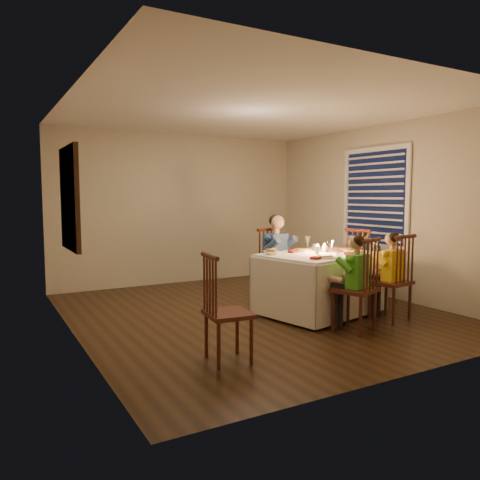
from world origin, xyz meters
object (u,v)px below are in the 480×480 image
child_teal (363,302)px  serving_bowl (271,253)px  chair_near_right (389,320)px  child_green (354,331)px  adult (277,303)px  chair_extra (228,361)px  child_yellow (389,320)px  chair_near_left (354,331)px  chair_end (363,302)px  chair_adult (277,303)px  dining_table (320,271)px

child_teal → serving_bowl: (-1.59, 0.01, 0.81)m
chair_near_right → child_green: 0.72m
chair_near_right → serving_bowl: serving_bowl is taller
child_green → adult: bearing=-110.7°
child_teal → chair_extra: bearing=99.2°
adult → serving_bowl: bearing=-145.6°
child_yellow → chair_near_right: bearing=180.0°
child_green → child_teal: (1.15, 1.03, 0.00)m
chair_near_left → child_yellow: (0.71, 0.14, 0.00)m
chair_near_left → chair_extra: bearing=-14.4°
chair_near_left → child_teal: 1.55m
chair_end → child_yellow: bearing=140.2°
chair_near_left → child_yellow: bearing=171.1°
child_green → chair_adult: bearing=-110.7°
child_yellow → child_teal: bearing=-126.1°
chair_near_right → adult: (-0.69, 1.46, 0.00)m
dining_table → chair_end: 1.14m
chair_extra → adult: adult is taller
child_yellow → serving_bowl: (-1.15, 0.90, 0.81)m
chair_adult → chair_end: (1.13, -0.56, 0.00)m
chair_end → child_teal: 0.00m
chair_near_right → child_yellow: (0.00, 0.00, 0.00)m
child_green → serving_bowl: 1.39m
chair_near_left → chair_near_right: (0.71, 0.14, 0.00)m
dining_table → child_teal: bearing=-0.6°
dining_table → child_yellow: size_ratio=1.56×
chair_near_right → child_yellow: 0.00m
chair_extra → child_yellow: size_ratio=0.93×
chair_near_right → child_green: (-0.71, -0.14, 0.00)m
chair_near_left → chair_end: same height
dining_table → chair_near_left: bearing=-114.5°
child_green → serving_bowl: serving_bowl is taller
chair_extra → adult: (1.72, 1.76, 0.00)m
chair_near_right → chair_adult: bearing=-74.7°
child_green → child_yellow: (0.71, 0.14, 0.00)m
adult → child_green: size_ratio=1.16×
chair_extra → dining_table: bearing=-55.6°
chair_near_right → child_yellow: child_yellow is taller
dining_table → child_yellow: dining_table is taller
chair_end → child_teal: (0.00, -0.00, 0.00)m
chair_adult → chair_extra: (-1.72, -1.76, 0.00)m
chair_extra → serving_bowl: serving_bowl is taller
chair_adult → chair_end: bearing=-42.2°
serving_bowl → chair_near_left: bearing=-67.1°
dining_table → chair_near_left: 1.02m
chair_near_left → child_yellow: 0.72m
serving_bowl → dining_table: bearing=-18.5°
chair_near_left → chair_near_right: bearing=171.1°
dining_table → serving_bowl: (-0.62, 0.21, 0.25)m
chair_near_right → child_yellow: size_ratio=0.98×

